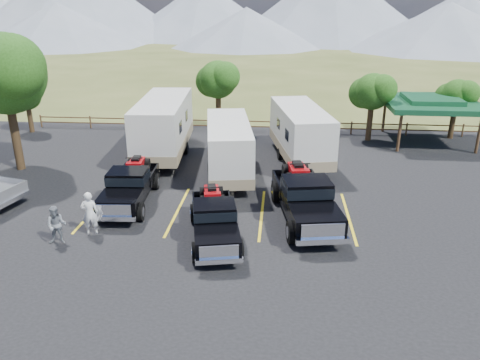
# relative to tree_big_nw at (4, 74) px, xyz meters

# --- Properties ---
(ground) EXTENTS (320.00, 320.00, 0.00)m
(ground) POSITION_rel_tree_big_nw_xyz_m (12.55, -9.03, -5.60)
(ground) COLOR #434F21
(ground) RESTS_ON ground
(asphalt_lot) EXTENTS (44.00, 34.00, 0.04)m
(asphalt_lot) POSITION_rel_tree_big_nw_xyz_m (12.55, -6.03, -5.58)
(asphalt_lot) COLOR black
(asphalt_lot) RESTS_ON ground
(stall_lines) EXTENTS (12.12, 5.50, 0.01)m
(stall_lines) POSITION_rel_tree_big_nw_xyz_m (12.55, -5.03, -5.55)
(stall_lines) COLOR yellow
(stall_lines) RESTS_ON asphalt_lot
(tree_big_nw) EXTENTS (5.54, 5.18, 7.84)m
(tree_big_nw) POSITION_rel_tree_big_nw_xyz_m (0.00, 0.00, 0.00)
(tree_big_nw) COLOR #312013
(tree_big_nw) RESTS_ON ground
(tree_ne_a) EXTENTS (3.11, 2.92, 4.76)m
(tree_ne_a) POSITION_rel_tree_big_nw_xyz_m (21.52, 7.99, -2.11)
(tree_ne_a) COLOR #312013
(tree_ne_a) RESTS_ON ground
(tree_ne_b) EXTENTS (2.77, 2.59, 4.27)m
(tree_ne_b) POSITION_rel_tree_big_nw_xyz_m (27.52, 8.99, -2.47)
(tree_ne_b) COLOR #312013
(tree_ne_b) RESTS_ON ground
(tree_north) EXTENTS (3.46, 3.24, 5.25)m
(tree_north) POSITION_rel_tree_big_nw_xyz_m (10.52, 9.99, -1.76)
(tree_north) COLOR #312013
(tree_north) RESTS_ON ground
(tree_nw_small) EXTENTS (2.59, 2.43, 3.85)m
(tree_nw_small) POSITION_rel_tree_big_nw_xyz_m (-3.48, 7.99, -2.81)
(tree_nw_small) COLOR #312013
(tree_nw_small) RESTS_ON ground
(rail_fence) EXTENTS (36.12, 0.12, 1.00)m
(rail_fence) POSITION_rel_tree_big_nw_xyz_m (14.55, 9.47, -4.99)
(rail_fence) COLOR #4F3722
(rail_fence) RESTS_ON ground
(pavilion) EXTENTS (6.20, 6.20, 3.22)m
(pavilion) POSITION_rel_tree_big_nw_xyz_m (25.55, 7.97, -2.81)
(pavilion) COLOR #4F3722
(pavilion) RESTS_ON ground
(mountain_range) EXTENTS (209.00, 71.00, 20.00)m
(mountain_range) POSITION_rel_tree_big_nw_xyz_m (4.92, 96.95, 2.28)
(mountain_range) COLOR gray
(mountain_range) RESTS_ON ground
(rig_left) EXTENTS (2.37, 5.97, 1.96)m
(rig_left) POSITION_rel_tree_big_nw_xyz_m (8.06, -4.25, -4.61)
(rig_left) COLOR black
(rig_left) RESTS_ON asphalt_lot
(rig_center) EXTENTS (2.83, 5.77, 1.85)m
(rig_center) POSITION_rel_tree_big_nw_xyz_m (12.66, -7.50, -4.67)
(rig_center) COLOR black
(rig_center) RESTS_ON asphalt_lot
(rig_right) EXTENTS (3.21, 6.89, 2.21)m
(rig_right) POSITION_rel_tree_big_nw_xyz_m (16.48, -5.29, -4.49)
(rig_right) COLOR black
(rig_right) RESTS_ON asphalt_lot
(trailer_left) EXTENTS (3.33, 10.48, 3.63)m
(trailer_left) POSITION_rel_tree_big_nw_xyz_m (7.98, 3.21, -3.66)
(trailer_left) COLOR white
(trailer_left) RESTS_ON asphalt_lot
(trailer_center) EXTENTS (3.38, 8.94, 3.09)m
(trailer_center) POSITION_rel_tree_big_nw_xyz_m (12.45, -0.08, -3.94)
(trailer_center) COLOR white
(trailer_center) RESTS_ON asphalt_lot
(trailer_right) EXTENTS (3.89, 9.53, 3.30)m
(trailer_right) POSITION_rel_tree_big_nw_xyz_m (16.50, 2.99, -3.83)
(trailer_right) COLOR white
(trailer_right) RESTS_ON asphalt_lot
(person_a) EXTENTS (0.80, 0.64, 1.92)m
(person_a) POSITION_rel_tree_big_nw_xyz_m (7.38, -7.63, -4.60)
(person_a) COLOR white
(person_a) RESTS_ON asphalt_lot
(person_b) EXTENTS (0.88, 0.74, 1.63)m
(person_b) POSITION_rel_tree_big_nw_xyz_m (6.35, -8.57, -4.74)
(person_b) COLOR gray
(person_b) RESTS_ON asphalt_lot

